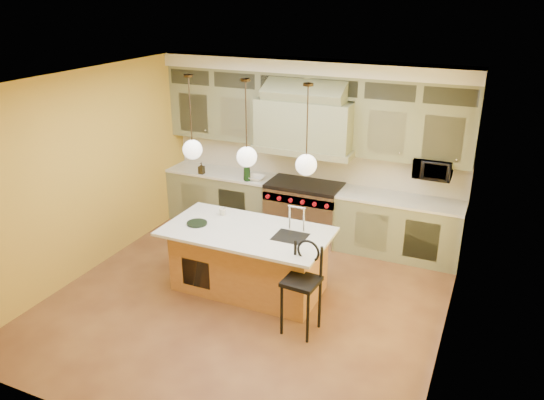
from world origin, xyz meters
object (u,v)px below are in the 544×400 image
at_px(counter_stool, 303,282).
at_px(range, 304,210).
at_px(microwave, 433,168).
at_px(kitchen_island, 249,259).

bearing_deg(counter_stool, range, 114.83).
distance_m(counter_stool, microwave, 2.87).
distance_m(range, kitchen_island, 1.87).
relative_size(range, microwave, 2.21).
distance_m(kitchen_island, microwave, 3.01).
distance_m(kitchen_island, counter_stool, 1.17).
bearing_deg(microwave, kitchen_island, -136.06).
bearing_deg(kitchen_island, counter_stool, -30.11).
height_order(range, counter_stool, counter_stool).
distance_m(range, microwave, 2.18).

